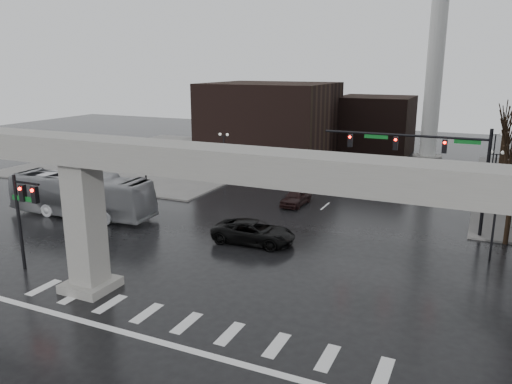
# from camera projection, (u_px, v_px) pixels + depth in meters

# --- Properties ---
(ground) EXTENTS (160.00, 160.00, 0.00)m
(ground) POSITION_uv_depth(u_px,v_px,m) (197.00, 314.00, 25.43)
(ground) COLOR black
(ground) RESTS_ON ground
(sidewalk_nw) EXTENTS (28.00, 36.00, 0.15)m
(sidewalk_nw) POSITION_uv_depth(u_px,v_px,m) (171.00, 158.00, 67.63)
(sidewalk_nw) COLOR slate
(sidewalk_nw) RESTS_ON ground
(elevated_guideway) EXTENTS (48.00, 2.60, 8.70)m
(elevated_guideway) POSITION_uv_depth(u_px,v_px,m) (216.00, 186.00, 23.21)
(elevated_guideway) COLOR gray
(elevated_guideway) RESTS_ON ground
(building_far_left) EXTENTS (16.00, 14.00, 10.00)m
(building_far_left) POSITION_uv_depth(u_px,v_px,m) (270.00, 121.00, 66.82)
(building_far_left) COLOR black
(building_far_left) RESTS_ON ground
(building_far_mid) EXTENTS (10.00, 10.00, 8.00)m
(building_far_mid) POSITION_uv_depth(u_px,v_px,m) (375.00, 125.00, 70.99)
(building_far_mid) COLOR black
(building_far_mid) RESTS_ON ground
(smokestack) EXTENTS (3.60, 3.60, 30.00)m
(smokestack) POSITION_uv_depth(u_px,v_px,m) (436.00, 56.00, 60.14)
(smokestack) COLOR white
(smokestack) RESTS_ON ground
(signal_mast_arm) EXTENTS (12.12, 0.43, 8.00)m
(signal_mast_arm) POSITION_uv_depth(u_px,v_px,m) (432.00, 155.00, 36.87)
(signal_mast_arm) COLOR black
(signal_mast_arm) RESTS_ON ground
(signal_left_pole) EXTENTS (2.30, 0.30, 6.00)m
(signal_left_pole) POSITION_uv_depth(u_px,v_px,m) (24.00, 207.00, 29.83)
(signal_left_pole) COLOR black
(signal_left_pole) RESTS_ON ground
(lamp_right_0) EXTENTS (1.22, 0.32, 5.11)m
(lamp_right_0) POSITION_uv_depth(u_px,v_px,m) (496.00, 210.00, 31.41)
(lamp_right_0) COLOR black
(lamp_right_0) RESTS_ON ground
(lamp_right_1) EXTENTS (1.22, 0.32, 5.11)m
(lamp_right_1) POSITION_uv_depth(u_px,v_px,m) (495.00, 169.00, 43.72)
(lamp_right_1) COLOR black
(lamp_right_1) RESTS_ON ground
(lamp_right_2) EXTENTS (1.22, 0.32, 5.11)m
(lamp_right_2) POSITION_uv_depth(u_px,v_px,m) (495.00, 146.00, 56.03)
(lamp_right_2) COLOR black
(lamp_right_2) RESTS_ON ground
(lamp_left_0) EXTENTS (1.22, 0.32, 5.11)m
(lamp_left_0) POSITION_uv_depth(u_px,v_px,m) (146.00, 172.00, 42.36)
(lamp_left_0) COLOR black
(lamp_left_0) RESTS_ON ground
(lamp_left_1) EXTENTS (1.22, 0.32, 5.11)m
(lamp_left_1) POSITION_uv_depth(u_px,v_px,m) (224.00, 148.00, 54.68)
(lamp_left_1) COLOR black
(lamp_left_1) RESTS_ON ground
(lamp_left_2) EXTENTS (1.22, 0.32, 5.11)m
(lamp_left_2) POSITION_uv_depth(u_px,v_px,m) (273.00, 133.00, 66.99)
(lamp_left_2) COLOR black
(lamp_left_2) RESTS_ON ground
(tree_right_0) EXTENTS (1.09, 1.58, 7.50)m
(tree_right_0) POSITION_uv_depth(u_px,v_px,m) (511.00, 206.00, 34.69)
(tree_right_0) COLOR black
(tree_right_0) RESTS_ON ground
(tree_right_1) EXTENTS (1.09, 1.61, 7.67)m
(tree_right_1) POSITION_uv_depth(u_px,v_px,m) (508.00, 181.00, 41.71)
(tree_right_1) COLOR black
(tree_right_1) RESTS_ON ground
(tree_right_2) EXTENTS (1.10, 1.63, 7.85)m
(tree_right_2) POSITION_uv_depth(u_px,v_px,m) (506.00, 164.00, 48.73)
(tree_right_2) COLOR black
(tree_right_2) RESTS_ON ground
(tree_right_3) EXTENTS (1.11, 1.66, 8.02)m
(tree_right_3) POSITION_uv_depth(u_px,v_px,m) (504.00, 151.00, 55.75)
(tree_right_3) COLOR black
(tree_right_3) RESTS_ON ground
(tree_right_4) EXTENTS (1.12, 1.69, 8.19)m
(tree_right_4) POSITION_uv_depth(u_px,v_px,m) (503.00, 141.00, 62.77)
(tree_right_4) COLOR black
(tree_right_4) RESTS_ON ground
(pickup_truck) EXTENTS (6.06, 3.07, 1.64)m
(pickup_truck) POSITION_uv_depth(u_px,v_px,m) (254.00, 232.00, 35.34)
(pickup_truck) COLOR black
(pickup_truck) RESTS_ON ground
(city_bus) EXTENTS (13.13, 3.82, 3.61)m
(city_bus) POSITION_uv_depth(u_px,v_px,m) (81.00, 195.00, 41.54)
(city_bus) COLOR #AAABAF
(city_bus) RESTS_ON ground
(far_car) EXTENTS (1.89, 4.34, 1.45)m
(far_car) POSITION_uv_depth(u_px,v_px,m) (296.00, 197.00, 45.00)
(far_car) COLOR black
(far_car) RESTS_ON ground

